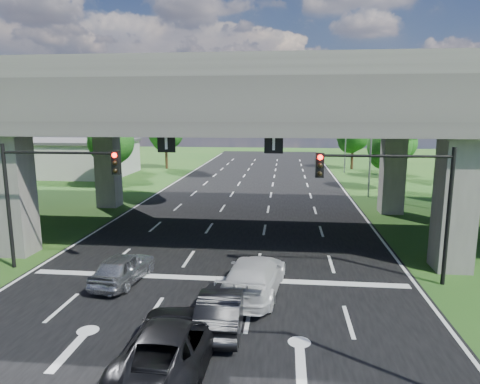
% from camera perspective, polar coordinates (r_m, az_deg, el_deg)
% --- Properties ---
extents(ground, '(160.00, 160.00, 0.00)m').
position_cam_1_polar(ground, '(16.58, -5.32, -16.01)').
color(ground, '#1E4D18').
rests_on(ground, ground).
extents(road, '(18.00, 120.00, 0.03)m').
position_cam_1_polar(road, '(25.79, -0.96, -6.15)').
color(road, black).
rests_on(road, ground).
extents(overpass, '(80.00, 15.00, 10.00)m').
position_cam_1_polar(overpass, '(26.72, -0.48, 11.60)').
color(overpass, '#353330').
rests_on(overpass, ground).
extents(warehouse, '(20.00, 10.00, 4.00)m').
position_cam_1_polar(warehouse, '(57.67, -24.29, 4.14)').
color(warehouse, '#9E9E99').
rests_on(warehouse, ground).
extents(signal_right, '(5.76, 0.54, 6.00)m').
position_cam_1_polar(signal_right, '(19.36, 20.30, 0.31)').
color(signal_right, black).
rests_on(signal_right, ground).
extents(signal_left, '(5.76, 0.54, 6.00)m').
position_cam_1_polar(signal_left, '(21.67, -24.10, 1.07)').
color(signal_left, black).
rests_on(signal_left, ground).
extents(streetlight_far, '(3.38, 0.25, 10.00)m').
position_cam_1_polar(streetlight_far, '(39.22, 16.57, 7.76)').
color(streetlight_far, gray).
rests_on(streetlight_far, ground).
extents(streetlight_beyond, '(3.38, 0.25, 10.00)m').
position_cam_1_polar(streetlight_beyond, '(55.02, 13.57, 8.53)').
color(streetlight_beyond, gray).
rests_on(streetlight_beyond, ground).
extents(tree_left_near, '(4.50, 4.50, 7.80)m').
position_cam_1_polar(tree_left_near, '(44.03, -16.78, 6.65)').
color(tree_left_near, black).
rests_on(tree_left_near, ground).
extents(tree_left_mid, '(3.91, 3.90, 6.76)m').
position_cam_1_polar(tree_left_mid, '(52.59, -16.42, 6.50)').
color(tree_left_mid, black).
rests_on(tree_left_mid, ground).
extents(tree_left_far, '(4.80, 4.80, 8.32)m').
position_cam_1_polar(tree_left_far, '(58.80, -9.84, 8.08)').
color(tree_left_far, black).
rests_on(tree_left_far, ground).
extents(tree_right_near, '(4.20, 4.20, 7.28)m').
position_cam_1_polar(tree_right_near, '(43.80, 19.35, 6.06)').
color(tree_right_near, black).
rests_on(tree_right_near, ground).
extents(tree_right_mid, '(3.91, 3.90, 6.76)m').
position_cam_1_polar(tree_right_mid, '(52.29, 20.56, 6.24)').
color(tree_right_mid, black).
rests_on(tree_right_mid, ground).
extents(tree_right_far, '(4.50, 4.50, 7.80)m').
position_cam_1_polar(tree_right_far, '(59.29, 14.91, 7.59)').
color(tree_right_far, black).
rests_on(tree_right_far, ground).
extents(car_silver, '(2.04, 4.08, 1.33)m').
position_cam_1_polar(car_silver, '(19.71, -15.30, -9.74)').
color(car_silver, '#9E9FA5').
rests_on(car_silver, road).
extents(car_dark, '(1.55, 4.20, 1.37)m').
position_cam_1_polar(car_dark, '(15.38, -2.42, -15.21)').
color(car_dark, black).
rests_on(car_dark, road).
extents(car_white, '(2.77, 5.53, 1.54)m').
position_cam_1_polar(car_white, '(17.87, 1.81, -11.14)').
color(car_white, silver).
rests_on(car_white, road).
extents(car_trailing, '(2.54, 5.31, 1.46)m').
position_cam_1_polar(car_trailing, '(13.38, -9.14, -19.30)').
color(car_trailing, black).
rests_on(car_trailing, road).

